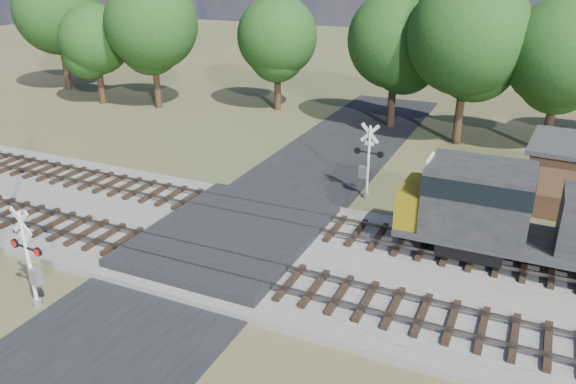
% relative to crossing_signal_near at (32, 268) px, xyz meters
% --- Properties ---
extents(ground, '(160.00, 160.00, 0.00)m').
position_rel_crossing_signal_near_xyz_m(ground, '(3.90, 6.75, -1.63)').
color(ground, '#424C28').
rests_on(ground, ground).
extents(ballast_bed, '(140.00, 10.00, 0.30)m').
position_rel_crossing_signal_near_xyz_m(ballast_bed, '(13.90, 7.25, -1.48)').
color(ballast_bed, gray).
rests_on(ballast_bed, ground).
extents(road, '(7.00, 60.00, 0.08)m').
position_rel_crossing_signal_near_xyz_m(road, '(3.90, 6.75, -1.59)').
color(road, black).
rests_on(road, ground).
extents(crossing_panel, '(7.00, 9.00, 0.62)m').
position_rel_crossing_signal_near_xyz_m(crossing_panel, '(3.90, 7.25, -1.31)').
color(crossing_panel, '#262628').
rests_on(crossing_panel, ground).
extents(track_near, '(140.00, 2.60, 0.33)m').
position_rel_crossing_signal_near_xyz_m(track_near, '(7.02, 4.75, -1.21)').
color(track_near, black).
rests_on(track_near, ballast_bed).
extents(track_far, '(140.00, 2.60, 0.33)m').
position_rel_crossing_signal_near_xyz_m(track_far, '(7.02, 9.75, -1.21)').
color(track_far, black).
rests_on(track_far, ballast_bed).
extents(crossing_signal_near, '(1.58, 0.36, 3.91)m').
position_rel_crossing_signal_near_xyz_m(crossing_signal_near, '(0.00, 0.00, 0.00)').
color(crossing_signal_near, silver).
rests_on(crossing_signal_near, ground).
extents(crossing_signal_far, '(1.63, 0.37, 4.03)m').
position_rel_crossing_signal_near_xyz_m(crossing_signal_far, '(7.76, 14.65, 0.05)').
color(crossing_signal_far, silver).
rests_on(crossing_signal_far, ground).
extents(treeline, '(83.44, 11.44, 11.93)m').
position_rel_crossing_signal_near_xyz_m(treeline, '(14.30, 27.02, 5.26)').
color(treeline, black).
rests_on(treeline, ground).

